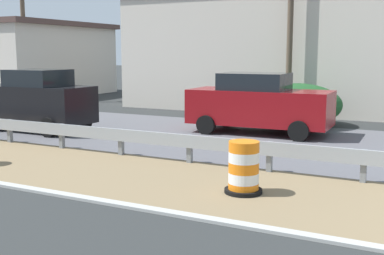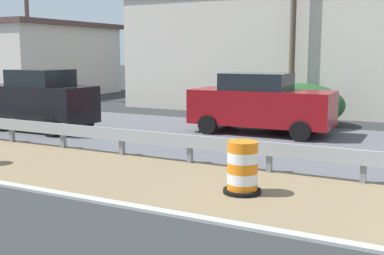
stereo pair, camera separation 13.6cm
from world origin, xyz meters
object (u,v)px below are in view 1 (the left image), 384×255
(car_lead_far_lane, at_px, (36,100))
(utility_pole_mid, at_px, (23,20))
(traffic_barrel_nearest, at_px, (244,170))
(utility_pole_near, at_px, (291,4))
(car_trailing_near_lane, at_px, (259,103))

(car_lead_far_lane, relative_size, utility_pole_mid, 0.48)
(traffic_barrel_nearest, bearing_deg, utility_pole_near, 11.69)
(traffic_barrel_nearest, height_order, utility_pole_mid, utility_pole_mid)
(traffic_barrel_nearest, height_order, utility_pole_near, utility_pole_near)
(traffic_barrel_nearest, xyz_separation_m, car_trailing_near_lane, (6.87, 2.10, 0.56))
(car_lead_far_lane, bearing_deg, traffic_barrel_nearest, 156.46)
(traffic_barrel_nearest, bearing_deg, car_trailing_near_lane, 16.96)
(car_lead_far_lane, bearing_deg, utility_pole_mid, -43.01)
(car_lead_far_lane, distance_m, utility_pole_near, 10.57)
(car_lead_far_lane, bearing_deg, car_trailing_near_lane, -157.80)
(car_trailing_near_lane, xyz_separation_m, utility_pole_mid, (4.21, 14.85, 3.41))
(car_lead_far_lane, height_order, utility_pole_mid, utility_pole_mid)
(traffic_barrel_nearest, xyz_separation_m, car_lead_far_lane, (3.93, 9.18, 0.60))
(car_trailing_near_lane, bearing_deg, utility_pole_mid, 162.60)
(car_trailing_near_lane, xyz_separation_m, utility_pole_near, (4.24, 0.20, 3.63))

